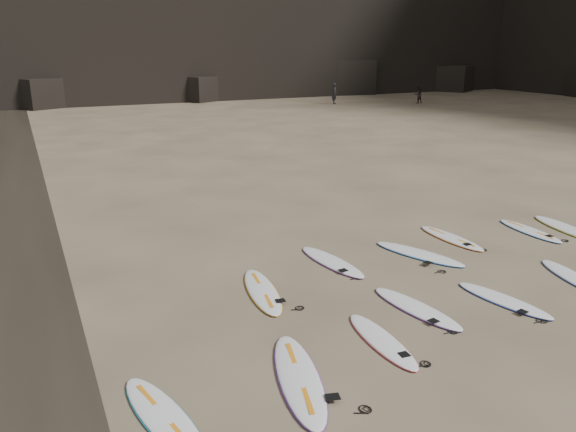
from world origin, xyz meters
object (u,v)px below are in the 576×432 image
Objects in this scene: surfboard_5 at (262,291)px; surfboard_9 at (530,231)px; surfboard_0 at (299,377)px; surfboard_7 at (419,254)px; surfboard_11 at (163,416)px; surfboard_1 at (382,340)px; person_a at (335,93)px; surfboard_10 at (567,228)px; surfboard_2 at (416,308)px; surfboard_6 at (332,261)px; surfboard_4 at (573,277)px; person_b at (418,95)px; surfboard_8 at (451,238)px; surfboard_3 at (504,300)px.

surfboard_5 is 1.08× the size of surfboard_9.
surfboard_7 is (5.34, 3.72, -0.00)m from surfboard_0.
surfboard_1 is at bearing -5.39° from surfboard_11.
surfboard_11 is 1.29× the size of person_a.
surfboard_10 is at bearing -165.92° from person_a.
surfboard_6 is (-0.30, 2.99, 0.00)m from surfboard_2.
surfboard_10 reaches higher than surfboard_11.
surfboard_5 reaches higher than surfboard_9.
person_a reaches higher than surfboard_9.
surfboard_5 is 1.04× the size of surfboard_11.
surfboard_2 is 1.06× the size of surfboard_4.
person_b reaches higher than surfboard_11.
person_a is 1.23× the size of person_b.
surfboard_11 is (-11.70, -3.88, 0.00)m from surfboard_9.
surfboard_9 is 1.19m from surfboard_10.
surfboard_9 is (6.14, 2.63, -0.00)m from surfboard_2.
surfboard_7 reaches higher than surfboard_11.
surfboard_10 is (3.66, -0.80, 0.00)m from surfboard_8.
surfboard_0 reaches higher than surfboard_8.
surfboard_7 is at bearing -173.48° from person_a.
surfboard_5 is 9.84m from surfboard_10.
surfboard_6 is (-2.22, 3.49, 0.00)m from surfboard_3.
person_b is at bearing 43.53° from surfboard_2.
surfboard_8 is at bearing 18.85° from surfboard_5.
surfboard_5 is at bearing 138.70° from surfboard_3.
surfboard_11 reaches higher than surfboard_2.
surfboard_4 is 9.93m from surfboard_11.
surfboard_3 is 5.24m from surfboard_9.
surfboard_8 is at bearing 116.58° from surfboard_4.
surfboard_0 is 1.16× the size of surfboard_2.
surfboard_0 is 46.14m from person_b.
surfboard_0 is 11.18m from surfboard_10.
surfboard_2 is 0.99× the size of surfboard_8.
surfboard_7 reaches higher than surfboard_3.
surfboard_0 is at bearing -10.95° from surfboard_11.
surfboard_4 is 3.94m from surfboard_10.
surfboard_6 is (2.25, 0.86, -0.00)m from surfboard_5.
surfboard_9 reaches higher than surfboard_4.
surfboard_11 is at bearing -158.18° from surfboard_9.
surfboard_11 reaches higher than surfboard_9.
surfboard_4 is (4.32, -0.28, -0.00)m from surfboard_2.
surfboard_5 is 43.11m from person_b.
person_b reaches higher than surfboard_2.
surfboard_8 reaches higher than surfboard_4.
surfboard_9 is (8.69, 0.49, -0.00)m from surfboard_5.
surfboard_2 is at bearing -149.83° from surfboard_7.
person_b is at bearing 31.28° from surfboard_7.
surfboard_2 is (3.32, 1.23, -0.01)m from surfboard_0.
surfboard_4 is at bearing -118.48° from surfboard_9.
surfboard_6 reaches higher than surfboard_8.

